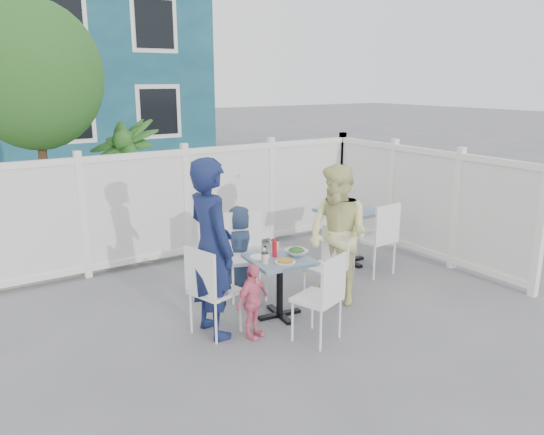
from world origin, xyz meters
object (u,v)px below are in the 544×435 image
chair_left (209,285)px  chair_right (329,260)px  woman (338,235)px  boy (240,248)px  main_table (280,271)px  spare_table (348,222)px  toddler (253,301)px  chair_back (245,248)px  man (211,248)px  chair_near (324,292)px

chair_left → chair_right: chair_left is taller
woman → boy: size_ratio=1.52×
main_table → boy: size_ratio=0.67×
spare_table → toddler: size_ratio=0.99×
main_table → boy: 0.92m
chair_back → woman: size_ratio=0.62×
chair_back → man: size_ratio=0.55×
spare_table → chair_left: (-2.65, -0.93, -0.05)m
chair_left → woman: size_ratio=0.58×
main_table → woman: 0.85m
woman → toddler: bearing=-87.7°
chair_back → toddler: bearing=82.8°
chair_left → chair_right: 1.57m
spare_table → boy: 1.78m
chair_left → chair_back: bearing=114.6°
chair_right → boy: size_ratio=0.82×
spare_table → woman: size_ratio=0.48×
boy → toddler: bearing=75.2°
chair_left → woman: 1.67m
chair_near → toddler: 0.72m
main_table → man: (-0.79, 0.05, 0.39)m
main_table → boy: (0.02, 0.92, 0.01)m
main_table → chair_near: 0.73m
woman → boy: 1.24m
boy → toddler: (-0.53, -1.18, -0.14)m
chair_right → chair_left: bearing=80.4°
chair_back → man: man is taller
main_table → woman: size_ratio=0.44×
chair_left → chair_near: size_ratio=1.04×
spare_table → man: man is taller
chair_left → chair_back: size_ratio=0.94×
chair_left → woman: woman is taller
chair_near → chair_left: bearing=121.1°
chair_near → chair_right: bearing=29.2°
spare_table → man: 2.76m
chair_back → chair_left: bearing=60.3°
chair_right → chair_back: bearing=35.3°
chair_near → boy: bearing=71.4°
chair_left → chair_back: (0.85, 0.73, 0.04)m
spare_table → chair_right: chair_right is taller
spare_table → chair_right: bearing=-140.1°
man → chair_right: bearing=-91.2°
chair_near → chair_back: bearing=72.4°
chair_left → woman: (1.65, -0.02, 0.26)m
chair_near → boy: size_ratio=0.85×
spare_table → man: size_ratio=0.42×
chair_left → toddler: (0.34, -0.27, -0.16)m
toddler → main_table: bearing=6.9°
chair_near → man: man is taller
main_table → spare_table: bearing=27.7°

